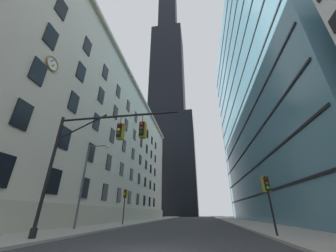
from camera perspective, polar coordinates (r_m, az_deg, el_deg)
The scene contains 7 objects.
station_building at distance 42.16m, azimuth -20.87°, elevation -5.43°, with size 15.96×65.40×28.51m.
dark_skyscraper at distance 110.61m, azimuth 0.02°, elevation 9.90°, with size 26.62×26.62×218.40m.
glass_office_midrise at distance 46.43m, azimuth 30.32°, elevation 8.38°, with size 17.44×49.24×48.36m.
traffic_signal_mast at distance 12.72m, azimuth -19.63°, elevation -5.09°, with size 8.28×0.63×7.36m.
traffic_light_near_right at distance 14.85m, azimuth 27.71°, elevation -16.02°, with size 0.40×0.63×3.57m.
traffic_light_far_left at distance 25.83m, azimuth -12.81°, elevation -19.95°, with size 0.40×0.63×3.96m.
street_lamppost at distance 20.23m, azimuth -23.28°, elevation -13.56°, with size 2.40×0.32×7.60m.
Camera 1 is at (2.05, -7.73, 1.42)m, focal length 20.12 mm.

